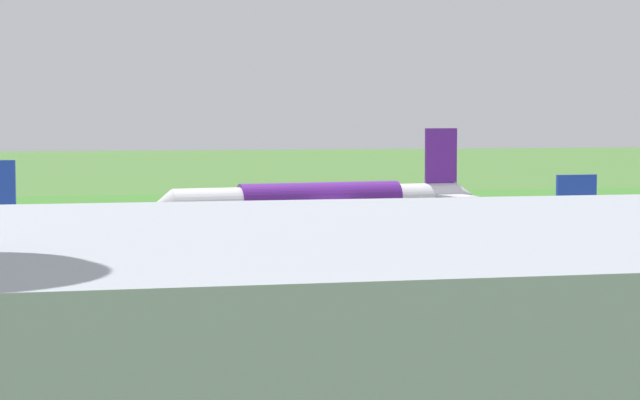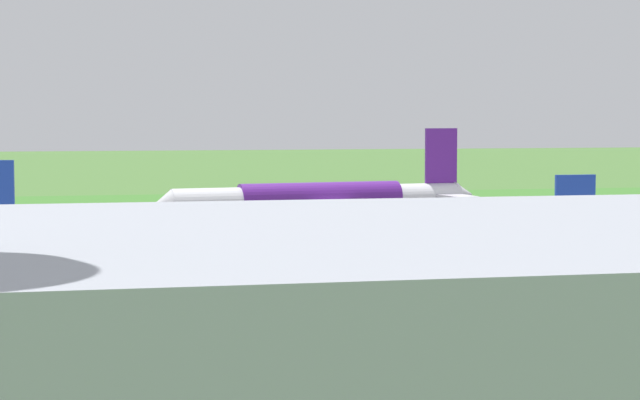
% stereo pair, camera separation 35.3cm
% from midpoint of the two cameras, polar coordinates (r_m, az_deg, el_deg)
% --- Properties ---
extents(ground_plane, '(800.00, 800.00, 0.00)m').
position_cam_midpoint_polar(ground_plane, '(183.29, -2.30, -1.44)').
color(ground_plane, '#477233').
extents(runway_asphalt, '(600.00, 34.51, 0.06)m').
position_cam_midpoint_polar(runway_asphalt, '(183.29, -2.30, -1.43)').
color(runway_asphalt, '#38383D').
rests_on(runway_asphalt, ground).
extents(apron_concrete, '(440.00, 110.00, 0.05)m').
position_cam_midpoint_polar(apron_concrete, '(115.69, 3.72, -4.78)').
color(apron_concrete, gray).
rests_on(apron_concrete, ground).
extents(grass_verge_foreground, '(600.00, 80.00, 0.04)m').
position_cam_midpoint_polar(grass_verge_foreground, '(225.59, -4.20, -0.37)').
color(grass_verge_foreground, '#3C782B').
rests_on(grass_verge_foreground, ground).
extents(airliner_main, '(54.11, 44.41, 15.88)m').
position_cam_midpoint_polar(airliner_main, '(184.45, 0.06, -0.04)').
color(airliner_main, white).
rests_on(airliner_main, ground).
extents(airliner_parked_mid, '(41.24, 33.66, 12.06)m').
position_cam_midpoint_polar(airliner_parked_mid, '(114.21, 5.12, -3.24)').
color(airliner_parked_mid, white).
rests_on(airliner_parked_mid, ground).
extents(no_stopping_sign, '(0.60, 0.10, 2.95)m').
position_cam_midpoint_polar(no_stopping_sign, '(225.09, -6.41, 0.04)').
color(no_stopping_sign, slate).
rests_on(no_stopping_sign, ground).
extents(traffic_cone_orange, '(0.40, 0.40, 0.55)m').
position_cam_midpoint_polar(traffic_cone_orange, '(220.30, -8.35, -0.45)').
color(traffic_cone_orange, orange).
rests_on(traffic_cone_orange, ground).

